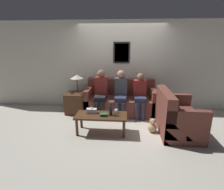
% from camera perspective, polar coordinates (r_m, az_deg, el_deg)
% --- Properties ---
extents(ground_plane, '(16.00, 16.00, 0.00)m').
position_cam_1_polar(ground_plane, '(4.72, 2.50, -8.00)').
color(ground_plane, beige).
extents(wall_back, '(9.00, 0.08, 2.60)m').
position_cam_1_polar(wall_back, '(5.29, 3.11, 9.37)').
color(wall_back, silver).
rests_on(wall_back, ground_plane).
extents(couch_main, '(1.95, 0.84, 0.96)m').
position_cam_1_polar(couch_main, '(5.07, 2.78, -2.17)').
color(couch_main, brown).
rests_on(couch_main, ground_plane).
extents(couch_side, '(0.84, 1.26, 0.96)m').
position_cam_1_polar(couch_side, '(4.24, 20.19, -7.01)').
color(couch_side, brown).
rests_on(couch_side, ground_plane).
extents(coffee_table, '(1.15, 0.51, 0.43)m').
position_cam_1_polar(coffee_table, '(3.95, -3.54, -7.29)').
color(coffee_table, '#4C2D19').
rests_on(coffee_table, ground_plane).
extents(side_table_with_lamp, '(0.55, 0.55, 1.12)m').
position_cam_1_polar(side_table_with_lamp, '(5.18, -11.65, -1.94)').
color(side_table_with_lamp, '#4C2D19').
rests_on(side_table_with_lamp, ground_plane).
extents(wine_bottle, '(0.07, 0.07, 0.28)m').
position_cam_1_polar(wine_bottle, '(3.85, -0.39, -5.20)').
color(wine_bottle, black).
rests_on(wine_bottle, coffee_table).
extents(drinking_glass, '(0.07, 0.07, 0.09)m').
position_cam_1_polar(drinking_glass, '(4.00, 1.37, -5.27)').
color(drinking_glass, silver).
rests_on(drinking_glass, coffee_table).
extents(book_stack, '(0.17, 0.12, 0.05)m').
position_cam_1_polar(book_stack, '(3.85, -2.69, -6.47)').
color(book_stack, black).
rests_on(book_stack, coffee_table).
extents(soda_can, '(0.07, 0.07, 0.12)m').
position_cam_1_polar(soda_can, '(3.85, 1.09, -5.88)').
color(soda_can, '#BCBCC1').
rests_on(soda_can, coffee_table).
extents(tissue_box, '(0.23, 0.12, 0.15)m').
position_cam_1_polar(tissue_box, '(4.03, -6.68, -5.10)').
color(tissue_box, silver).
rests_on(tissue_box, coffee_table).
extents(person_left, '(0.34, 0.58, 1.27)m').
position_cam_1_polar(person_left, '(4.84, -3.67, 1.33)').
color(person_left, black).
rests_on(person_left, ground_plane).
extents(person_middle, '(0.34, 0.59, 1.26)m').
position_cam_1_polar(person_middle, '(4.78, 2.89, 1.18)').
color(person_middle, '#2D334C').
rests_on(person_middle, ground_plane).
extents(person_right, '(0.34, 0.58, 1.19)m').
position_cam_1_polar(person_right, '(4.80, 9.12, 0.52)').
color(person_right, '#2D334C').
rests_on(person_right, ground_plane).
extents(teddy_bear, '(0.21, 0.21, 0.33)m').
position_cam_1_polar(teddy_bear, '(4.16, 13.00, -9.86)').
color(teddy_bear, tan).
rests_on(teddy_bear, ground_plane).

